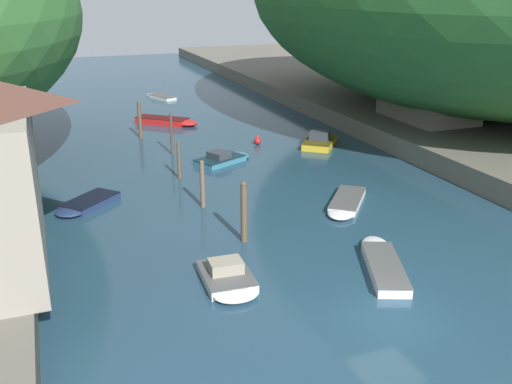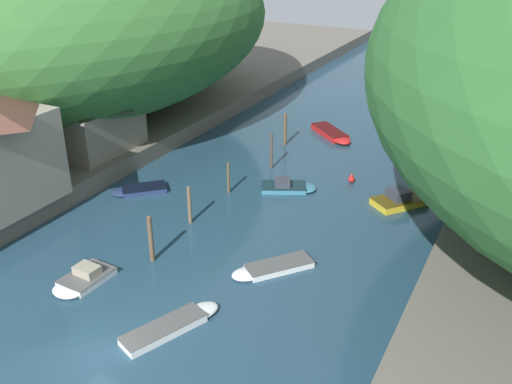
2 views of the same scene
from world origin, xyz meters
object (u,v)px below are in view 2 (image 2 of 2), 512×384
object	(u,v)px
boat_red_skiff	(175,324)
channel_buoy_near	(351,179)
boat_yellow_tender	(404,199)
boat_far_right_bank	(289,187)
boat_mid_channel	(270,268)
boat_near_quay	(333,134)
boat_small_dinghy	(138,190)
boat_navy_launch	(388,103)
boat_moored_right	(82,279)
boathouse_shed	(86,116)
person_by_boathouse	(44,179)

from	to	relation	value
boat_red_skiff	channel_buoy_near	size ratio (longest dim) A/B	6.91
boat_yellow_tender	channel_buoy_near	distance (m)	5.28
boat_far_right_bank	boat_mid_channel	size ratio (longest dim) A/B	0.96
boat_far_right_bank	channel_buoy_near	distance (m)	5.51
boat_mid_channel	channel_buoy_near	world-z (taller)	channel_buoy_near
boat_near_quay	boat_small_dinghy	size ratio (longest dim) A/B	1.33
boat_mid_channel	boat_small_dinghy	bearing A→B (deg)	18.60
boat_navy_launch	boat_moored_right	distance (m)	45.45
boat_moored_right	channel_buoy_near	xyz separation A→B (m)	(9.66, 21.63, 0.03)
channel_buoy_near	boat_red_skiff	bearing A→B (deg)	-95.89
boat_red_skiff	boat_small_dinghy	bearing A→B (deg)	156.50
boathouse_shed	boat_yellow_tender	distance (m)	27.80
boat_near_quay	channel_buoy_near	bearing A→B (deg)	69.35
channel_buoy_near	person_by_boathouse	world-z (taller)	person_by_boathouse
boat_near_quay	boat_red_skiff	distance (m)	32.34
boat_near_quay	person_by_boathouse	size ratio (longest dim) A/B	3.43
boathouse_shed	boat_red_skiff	world-z (taller)	boathouse_shed
boat_red_skiff	channel_buoy_near	distance (m)	22.58
boathouse_shed	boat_small_dinghy	distance (m)	8.97
boat_yellow_tender	boat_moored_right	distance (m)	24.52
boat_navy_launch	boat_far_right_bank	size ratio (longest dim) A/B	1.00
boat_near_quay	boat_far_right_bank	bearing A→B (deg)	45.99
boat_moored_right	person_by_boathouse	size ratio (longest dim) A/B	2.35
boat_red_skiff	boat_mid_channel	bearing A→B (deg)	95.81
boat_moored_right	boat_far_right_bank	bearing A→B (deg)	-104.10
boat_far_right_bank	boat_yellow_tender	distance (m)	9.18
boat_mid_channel	channel_buoy_near	size ratio (longest dim) A/B	5.90
boathouse_shed	boat_small_dinghy	world-z (taller)	boathouse_shed
boathouse_shed	person_by_boathouse	size ratio (longest dim) A/B	4.91
channel_buoy_near	boathouse_shed	bearing A→B (deg)	-162.46
boat_navy_launch	person_by_boathouse	bearing A→B (deg)	-134.12
boat_far_right_bank	person_by_boathouse	xyz separation A→B (m)	(-14.78, -11.62, 2.25)
boat_navy_launch	boat_mid_channel	xyz separation A→B (m)	(3.16, -38.56, 0.02)
channel_buoy_near	boat_near_quay	bearing A→B (deg)	118.33
boat_far_right_bank	boat_near_quay	bearing A→B (deg)	158.89
boat_mid_channel	boat_small_dinghy	distance (m)	15.56
boat_small_dinghy	boat_moored_right	bearing A→B (deg)	159.73
boat_moored_right	channel_buoy_near	world-z (taller)	boat_moored_right
boathouse_shed	boat_mid_channel	world-z (taller)	boathouse_shed
boat_far_right_bank	person_by_boathouse	bearing A→B (deg)	-77.91
boat_yellow_tender	person_by_boathouse	bearing A→B (deg)	-112.34
boathouse_shed	boat_mid_channel	xyz separation A→B (m)	(21.91, -8.21, -4.37)
boat_near_quay	channel_buoy_near	size ratio (longest dim) A/B	6.67
boat_mid_channel	boat_small_dinghy	world-z (taller)	boat_mid_channel
boat_navy_launch	boat_small_dinghy	world-z (taller)	boat_small_dinghy
boat_near_quay	channel_buoy_near	world-z (taller)	channel_buoy_near
boathouse_shed	boat_far_right_bank	xyz separation A→B (m)	(18.01, 3.29, -4.31)
boat_small_dinghy	boathouse_shed	bearing A→B (deg)	25.94
boathouse_shed	boat_small_dinghy	xyz separation A→B (m)	(7.33, -2.76, -4.38)
boat_mid_channel	person_by_boathouse	xyz separation A→B (m)	(-18.68, -0.12, 2.32)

